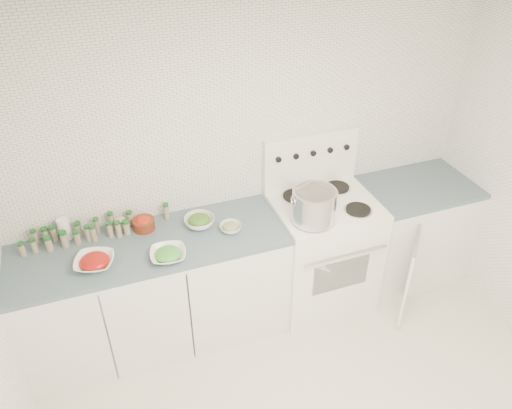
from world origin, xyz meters
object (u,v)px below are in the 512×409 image
Objects in this scene: stock_pot at (314,204)px; bowl_snowpea at (168,254)px; bowl_tomato at (94,262)px; stove at (321,248)px.

stock_pot reaches higher than bowl_snowpea.
stove is at bearing 3.50° from bowl_tomato.
stock_pot is 1.49m from bowl_tomato.
stove is 5.25× the size of bowl_snowpea.
bowl_snowpea is at bearing -10.70° from bowl_tomato.
stove reaches higher than bowl_snowpea.
stock_pot reaches higher than bowl_tomato.
stove reaches higher than bowl_tomato.
bowl_tomato is at bearing 169.30° from bowl_snowpea.
stove is 4.16× the size of stock_pot.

